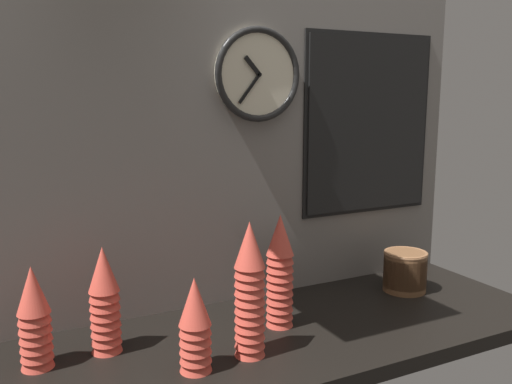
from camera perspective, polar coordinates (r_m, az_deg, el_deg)
ground_plane at (r=1.48m, az=1.72°, el=-15.13°), size 1.60×0.56×0.04m
wall_tiled_back at (r=1.58m, az=-2.78°, el=6.94°), size 1.60×0.03×1.05m
cup_stack_far_left at (r=1.35m, az=-22.30°, el=-12.13°), size 0.07×0.07×0.24m
cup_stack_center_right at (r=1.45m, az=2.53°, el=-8.29°), size 0.07×0.07×0.31m
cup_stack_center_left at (r=1.25m, az=-6.44°, el=-13.71°), size 0.07×0.07×0.22m
cup_stack_center at (r=1.29m, az=-0.67°, el=-10.25°), size 0.07×0.07×0.33m
cup_stack_left at (r=1.37m, az=-15.65°, el=-10.88°), size 0.07×0.07×0.26m
bowl_stack_far_right at (r=1.80m, az=15.41°, el=-7.94°), size 0.14×0.14×0.13m
wall_clock at (r=1.59m, az=0.20°, el=12.26°), size 0.27×0.03×0.27m
menu_board at (r=1.82m, az=11.80°, el=6.97°), size 0.49×0.01×0.58m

